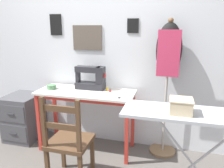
# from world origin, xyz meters

# --- Properties ---
(ground_plane) EXTENTS (14.00, 14.00, 0.00)m
(ground_plane) POSITION_xyz_m (0.00, 0.00, 0.00)
(ground_plane) COLOR #5B5651
(wall_back) EXTENTS (10.00, 0.07, 2.55)m
(wall_back) POSITION_xyz_m (-0.00, 0.54, 1.28)
(wall_back) COLOR silver
(wall_back) RESTS_ON ground_plane
(sewing_table) EXTENTS (1.18, 0.48, 0.77)m
(sewing_table) POSITION_xyz_m (0.00, 0.22, 0.66)
(sewing_table) COLOR silver
(sewing_table) RESTS_ON ground_plane
(sewing_machine) EXTENTS (0.38, 0.15, 0.31)m
(sewing_machine) POSITION_xyz_m (0.04, 0.36, 0.90)
(sewing_machine) COLOR #28282D
(sewing_machine) RESTS_ON sewing_table
(fabric_bowl) EXTENTS (0.11, 0.11, 0.05)m
(fabric_bowl) POSITION_xyz_m (-0.45, 0.22, 0.80)
(fabric_bowl) COLOR #56895B
(fabric_bowl) RESTS_ON sewing_table
(scissors) EXTENTS (0.13, 0.04, 0.01)m
(scissors) POSITION_xyz_m (0.48, 0.10, 0.77)
(scissors) COLOR silver
(scissors) RESTS_ON sewing_table
(thread_spool_near_machine) EXTENTS (0.04, 0.04, 0.04)m
(thread_spool_near_machine) POSITION_xyz_m (0.24, 0.33, 0.79)
(thread_spool_near_machine) COLOR yellow
(thread_spool_near_machine) RESTS_ON sewing_table
(thread_spool_mid_table) EXTENTS (0.03, 0.03, 0.04)m
(thread_spool_mid_table) POSITION_xyz_m (0.29, 0.28, 0.78)
(thread_spool_mid_table) COLOR red
(thread_spool_mid_table) RESTS_ON sewing_table
(wooden_chair) EXTENTS (0.40, 0.38, 0.93)m
(wooden_chair) POSITION_xyz_m (0.06, -0.39, 0.44)
(wooden_chair) COLOR #513823
(wooden_chair) RESTS_ON ground_plane
(filing_cabinet) EXTENTS (0.43, 0.50, 0.62)m
(filing_cabinet) POSITION_xyz_m (-0.95, 0.28, 0.31)
(filing_cabinet) COLOR #4C4C51
(filing_cabinet) RESTS_ON ground_plane
(dress_form) EXTENTS (0.32, 0.32, 1.62)m
(dress_form) POSITION_xyz_m (0.94, 0.40, 1.16)
(dress_form) COLOR #846647
(dress_form) RESTS_ON ground_plane
(ironing_board) EXTENTS (1.17, 0.36, 0.89)m
(ironing_board) POSITION_xyz_m (1.20, -0.44, 0.84)
(ironing_board) COLOR #ADB2B7
(ironing_board) RESTS_ON ground_plane
(storage_box) EXTENTS (0.17, 0.17, 0.11)m
(storage_box) POSITION_xyz_m (1.06, -0.47, 0.94)
(storage_box) COLOR beige
(storage_box) RESTS_ON ironing_board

